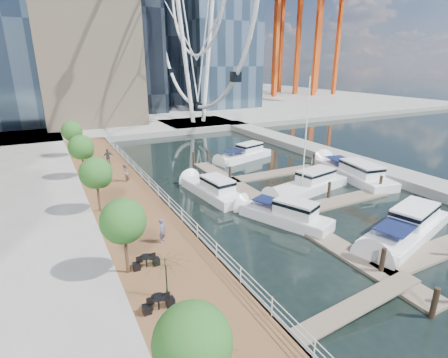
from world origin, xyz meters
TOP-DOWN VIEW (x-y plane):
  - ground at (0.00, 0.00)m, footprint 520.00×520.00m
  - boardwalk at (-9.00, 15.00)m, footprint 6.00×60.00m
  - seawall at (-6.00, 15.00)m, footprint 0.25×60.00m
  - land_far at (0.00, 102.00)m, footprint 200.00×114.00m
  - breakwater at (20.00, 20.00)m, footprint 4.00×60.00m
  - pier at (14.00, 52.00)m, footprint 14.00×12.00m
  - railing at (-6.10, 15.00)m, footprint 0.10×60.00m
  - floating_docks at (7.97, 9.98)m, footprint 16.00×34.00m
  - port_cranes at (67.67, 95.67)m, footprint 40.00×52.00m
  - street_trees at (-11.40, 14.00)m, footprint 2.60×42.60m
  - cafe_tables at (-10.40, -2.00)m, footprint 2.50×13.70m
  - yacht_foreground at (8.85, 0.56)m, footprint 11.73×5.96m
  - pedestrian_near at (-8.44, 6.55)m, footprint 0.72×0.75m
  - pedestrian_mid at (-7.83, 20.71)m, footprint 1.11×1.13m
  - pedestrian_far at (-8.20, 27.95)m, footprint 1.13×0.51m
  - moored_yachts at (8.54, 11.65)m, footprint 21.28×38.28m

SIDE VIEW (x-z plane):
  - ground at x=0.00m, z-range 0.00..0.00m
  - yacht_foreground at x=8.85m, z-range -1.07..1.07m
  - moored_yachts at x=8.54m, z-range -5.75..5.75m
  - floating_docks at x=7.97m, z-range -0.81..1.79m
  - boardwalk at x=-9.00m, z-range 0.00..1.00m
  - seawall at x=-6.00m, z-range 0.00..1.00m
  - land_far at x=0.00m, z-range 0.00..1.00m
  - breakwater at x=20.00m, z-range 0.00..1.00m
  - pier at x=14.00m, z-range 0.00..1.00m
  - cafe_tables at x=-10.40m, z-range 1.00..1.74m
  - railing at x=-6.10m, z-range 1.00..2.05m
  - pedestrian_near at x=-8.44m, z-range 1.00..2.72m
  - pedestrian_mid at x=-7.83m, z-range 1.00..2.84m
  - pedestrian_far at x=-8.20m, z-range 1.00..2.90m
  - street_trees at x=-11.40m, z-range 1.99..6.59m
  - port_cranes at x=67.67m, z-range 1.00..39.00m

